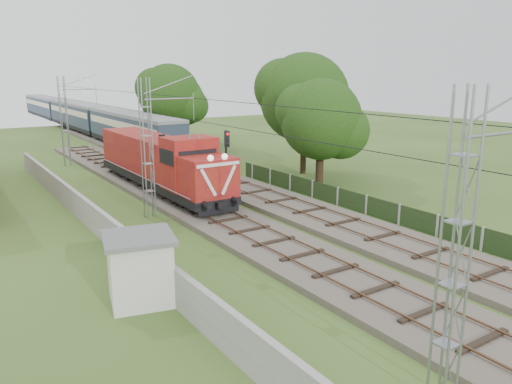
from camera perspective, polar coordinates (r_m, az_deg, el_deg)
ground at (r=21.49m, az=7.87°, el=-9.21°), size 140.00×140.00×0.00m
track_main at (r=26.75m, az=-2.00°, el=-4.07°), size 4.20×70.00×0.45m
track_side at (r=40.11m, az=-5.55°, el=1.81°), size 4.20×80.00×0.45m
catenary at (r=29.03m, az=-12.25°, el=4.85°), size 3.31×70.00×8.00m
boundary_wall at (r=28.65m, az=-18.56°, el=-2.41°), size 0.25×40.00×1.50m
fence at (r=28.73m, az=16.08°, el=-2.50°), size 0.12×32.00×1.20m
locomotive at (r=35.39m, az=-10.87°, el=3.44°), size 2.98×17.01×4.32m
coach_rake at (r=76.85m, az=-19.68°, el=8.39°), size 3.00×66.88×3.47m
signal_post at (r=32.19m, az=-3.37°, el=4.48°), size 0.50×0.40×4.70m
relay_hut at (r=18.88m, az=-13.12°, el=-8.49°), size 2.98×2.98×2.56m
tree_a at (r=36.33m, az=7.54°, el=8.12°), size 6.10×5.81×7.91m
tree_b at (r=41.43m, az=5.68°, el=10.53°), size 7.63×7.26×9.88m
tree_c at (r=57.12m, az=-9.78°, el=10.80°), size 7.15×6.81×9.27m
tree_d at (r=63.27m, az=-8.62°, el=10.37°), size 6.18×5.89×8.01m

